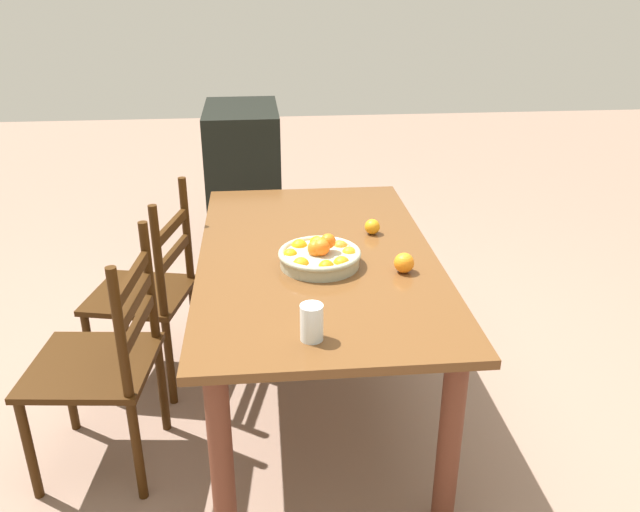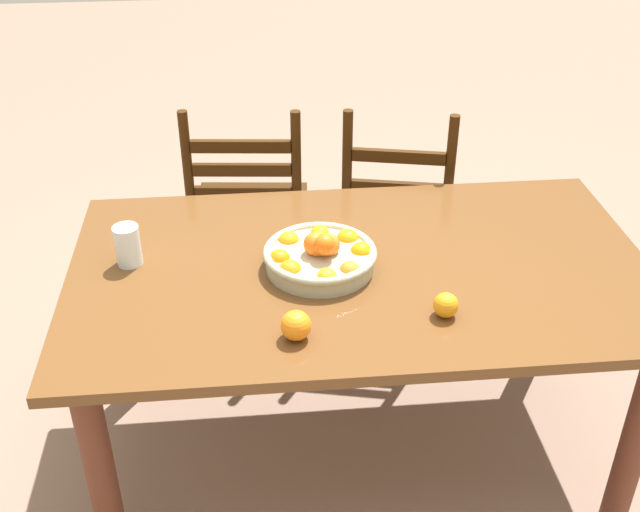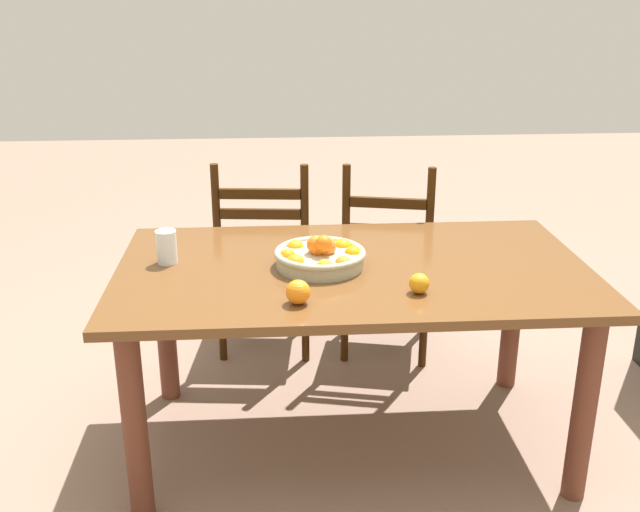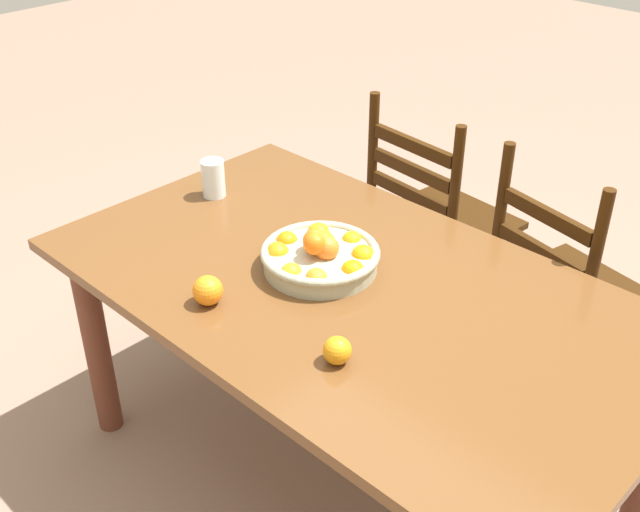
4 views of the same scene
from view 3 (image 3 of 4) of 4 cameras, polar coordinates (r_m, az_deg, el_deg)
ground_plane at (r=2.95m, az=2.35°, el=-14.06°), size 12.00×12.00×0.00m
dining_table at (r=2.65m, az=2.54°, el=-2.92°), size 1.67×0.96×0.73m
chair_near_window at (r=3.43m, az=5.27°, el=-0.63°), size 0.50×0.50×0.94m
chair_by_cabinet at (r=3.45m, az=-4.26°, el=-0.18°), size 0.49×0.49×0.94m
fruit_bowl at (r=2.58m, az=0.01°, el=0.03°), size 0.32×0.32×0.13m
orange_loose_0 at (r=2.29m, az=-1.72°, el=-2.81°), size 0.08×0.08×0.08m
orange_loose_1 at (r=2.38m, az=7.71°, el=-2.12°), size 0.07×0.07×0.07m
drinking_glass at (r=2.67m, az=-11.82°, el=0.70°), size 0.07×0.07×0.12m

